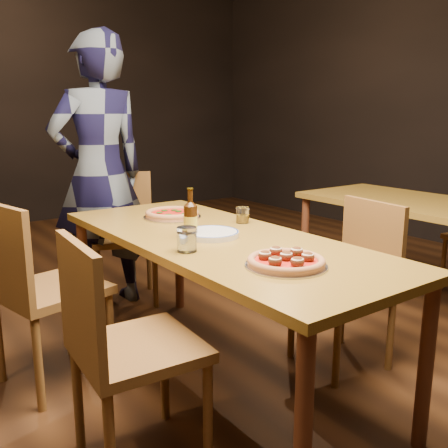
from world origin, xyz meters
TOP-DOWN VIEW (x-y plane):
  - ground at (0.00, 0.00)m, footprint 9.00×9.00m
  - table_main at (0.00, 0.00)m, footprint 0.80×2.00m
  - table_right at (1.70, -0.20)m, footprint 0.80×2.00m
  - chair_main_nw at (-0.61, -0.33)m, footprint 0.48×0.48m
  - chair_main_sw at (-0.68, 0.46)m, footprint 0.55×0.55m
  - chair_main_e at (0.61, -0.27)m, footprint 0.48×0.48m
  - chair_end at (0.09, 1.28)m, footprint 0.58×0.58m
  - pizza_meatball at (-0.07, -0.56)m, footprint 0.33×0.33m
  - pizza_margherita at (0.05, 0.52)m, footprint 0.33×0.33m
  - plate_stack at (-0.03, 0.01)m, footprint 0.27×0.27m
  - beer_bottle at (-0.12, 0.05)m, footprint 0.07×0.07m
  - water_glass at (-0.27, -0.14)m, footprint 0.09×0.09m
  - amber_glass at (0.29, 0.17)m, footprint 0.07×0.07m
  - diner at (-0.06, 1.31)m, footprint 0.70×0.47m

SIDE VIEW (x-z plane):
  - ground at x=0.00m, z-range 0.00..0.00m
  - chair_main_e at x=0.61m, z-range 0.00..0.92m
  - chair_main_nw at x=-0.61m, z-range 0.00..0.95m
  - chair_end at x=0.09m, z-range 0.00..0.96m
  - chair_main_sw at x=-0.68m, z-range 0.00..0.98m
  - table_main at x=0.00m, z-range 0.30..1.05m
  - table_right at x=1.70m, z-range 0.30..1.05m
  - plate_stack at x=-0.03m, z-range 0.75..0.78m
  - pizza_margherita at x=0.05m, z-range 0.75..0.79m
  - pizza_meatball at x=-0.07m, z-range 0.74..0.80m
  - amber_glass at x=0.29m, z-range 0.75..0.84m
  - water_glass at x=-0.27m, z-range 0.75..0.86m
  - beer_bottle at x=-0.12m, z-range 0.72..0.95m
  - diner at x=-0.06m, z-range 0.00..1.87m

